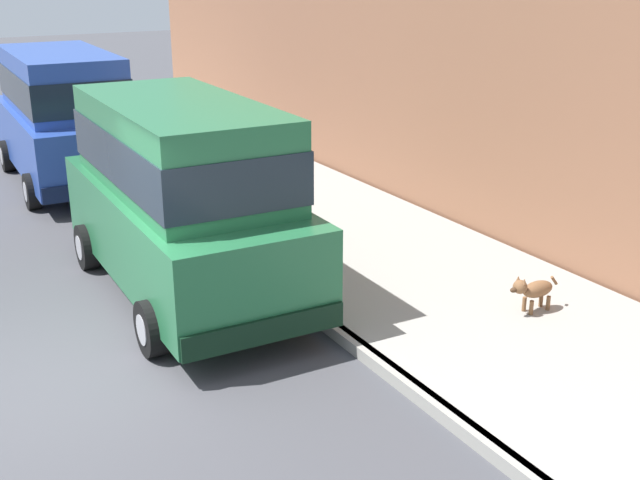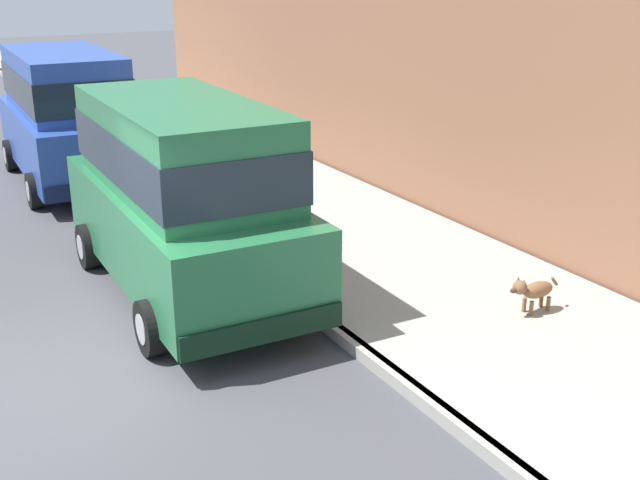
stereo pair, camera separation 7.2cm
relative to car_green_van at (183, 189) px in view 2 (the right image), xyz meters
name	(u,v)px [view 2 (the right image)]	position (x,y,z in m)	size (l,w,h in m)	color
ground_plane	(43,384)	(-2.17, -1.59, -1.39)	(80.00, 80.00, 0.00)	#424247
curb	(315,315)	(1.03, -1.59, -1.32)	(0.16, 64.00, 0.14)	gray
sidewalk	(434,287)	(2.83, -1.59, -1.32)	(3.60, 64.00, 0.14)	#99968E
car_green_van	(183,189)	(0.00, 0.00, 0.00)	(2.18, 4.92, 2.52)	#23663D
car_blue_van	(67,111)	(-0.08, 6.27, 0.00)	(2.21, 4.94, 2.52)	#28479E
dog_brown	(534,290)	(3.27, -2.93, -0.97)	(0.75, 0.20, 0.49)	brown
building_facade	(364,49)	(4.93, 3.60, 1.15)	(0.50, 20.00, 5.10)	#8C5B42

